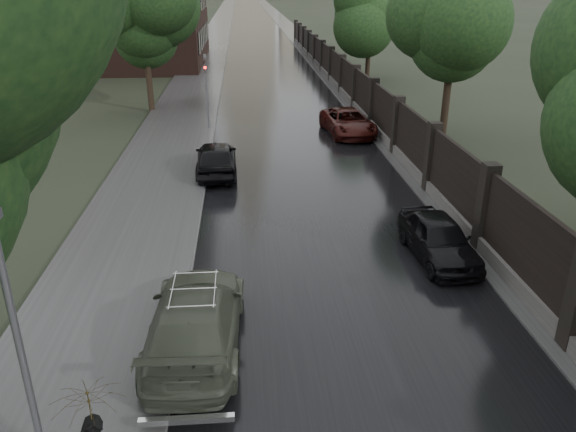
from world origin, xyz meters
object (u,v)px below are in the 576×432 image
at_px(volga_sedan, 196,319).
at_px(pedestrian_umbrella, 90,416).
at_px(traffic_light, 206,86).
at_px(car_right_near, 439,238).
at_px(tree_right_b, 453,39).
at_px(tree_right_c, 370,15).
at_px(tree_left_far, 144,22).
at_px(lamp_post, 27,379).
at_px(car_right_far, 348,122).
at_px(hatchback_left, 216,158).

relative_size(volga_sedan, pedestrian_umbrella, 1.79).
xyz_separation_m(traffic_light, car_right_near, (7.39, -15.48, -1.76)).
distance_m(tree_right_b, traffic_light, 12.44).
distance_m(tree_right_c, car_right_near, 31.10).
relative_size(traffic_light, car_right_near, 1.07).
bearing_deg(tree_right_b, traffic_light, 165.76).
bearing_deg(tree_right_c, tree_left_far, -147.17).
xyz_separation_m(tree_left_far, lamp_post, (2.60, -28.50, -2.57)).
distance_m(volga_sedan, pedestrian_umbrella, 4.57).
relative_size(tree_left_far, car_right_far, 1.57).
distance_m(tree_right_c, traffic_light, 19.26).
bearing_deg(tree_right_c, volga_sedan, -107.96).
bearing_deg(tree_right_b, lamp_post, -122.18).
relative_size(lamp_post, pedestrian_umbrella, 1.87).
bearing_deg(volga_sedan, pedestrian_umbrella, 77.99).
xyz_separation_m(lamp_post, traffic_light, (1.10, 23.49, -0.27)).
xyz_separation_m(lamp_post, car_right_far, (8.40, 22.20, -2.02)).
bearing_deg(hatchback_left, tree_right_b, -160.62).
bearing_deg(car_right_near, tree_left_far, 114.70).
height_order(tree_left_far, tree_right_b, tree_left_far).
distance_m(tree_right_b, car_right_near, 13.92).
height_order(tree_right_b, pedestrian_umbrella, tree_right_b).
distance_m(traffic_light, pedestrian_umbrella, 23.50).
xyz_separation_m(tree_left_far, car_right_near, (11.09, -20.48, -4.60)).
bearing_deg(tree_right_c, lamp_post, -108.52).
distance_m(lamp_post, pedestrian_umbrella, 1.01).
bearing_deg(traffic_light, hatchback_left, -84.49).
bearing_deg(tree_right_b, pedestrian_umbrella, -120.70).
relative_size(tree_left_far, volga_sedan, 1.51).
height_order(traffic_light, pedestrian_umbrella, traffic_light).
height_order(tree_left_far, traffic_light, tree_left_far).
bearing_deg(traffic_light, car_right_far, -10.09).
bearing_deg(tree_left_far, volga_sedan, -79.71).
distance_m(lamp_post, traffic_light, 23.52).
distance_m(traffic_light, car_right_near, 17.25).
bearing_deg(pedestrian_umbrella, tree_right_b, 66.51).
bearing_deg(volga_sedan, car_right_near, -148.65).
height_order(tree_left_far, volga_sedan, tree_left_far).
xyz_separation_m(tree_left_far, tree_right_b, (15.50, -8.00, -0.29)).
distance_m(traffic_light, car_right_far, 7.62).
xyz_separation_m(tree_right_c, car_right_far, (-4.50, -16.30, -4.30)).
distance_m(traffic_light, volga_sedan, 19.32).
xyz_separation_m(tree_right_c, hatchback_left, (-11.10, -22.27, -4.24)).
bearing_deg(hatchback_left, traffic_light, -86.13).
bearing_deg(lamp_post, car_right_near, 43.34).
relative_size(traffic_light, pedestrian_umbrella, 1.47).
relative_size(traffic_light, car_right_far, 0.85).
bearing_deg(car_right_far, volga_sedan, -115.83).
relative_size(lamp_post, traffic_light, 1.28).
xyz_separation_m(tree_right_b, car_right_far, (-4.50, 1.70, -4.30)).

